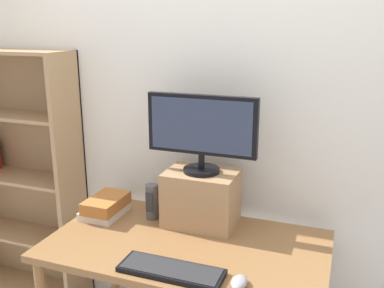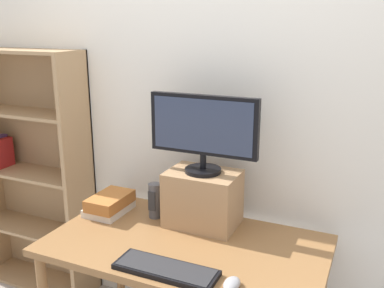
# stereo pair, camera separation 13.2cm
# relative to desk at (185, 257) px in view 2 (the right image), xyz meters

# --- Properties ---
(back_wall) EXTENTS (7.00, 0.08, 2.60)m
(back_wall) POSITION_rel_desk_xyz_m (0.00, 0.49, 0.63)
(back_wall) COLOR silver
(back_wall) RESTS_ON ground_plane
(desk) EXTENTS (1.33, 0.75, 0.75)m
(desk) POSITION_rel_desk_xyz_m (0.00, 0.00, 0.00)
(desk) COLOR olive
(desk) RESTS_ON ground_plane
(bookshelf_unit) EXTENTS (0.86, 0.28, 1.61)m
(bookshelf_unit) POSITION_rel_desk_xyz_m (-1.31, 0.34, 0.15)
(bookshelf_unit) COLOR tan
(bookshelf_unit) RESTS_ON ground_plane
(riser_box) EXTENTS (0.36, 0.26, 0.29)m
(riser_box) POSITION_rel_desk_xyz_m (-0.00, 0.21, 0.22)
(riser_box) COLOR #A87F56
(riser_box) RESTS_ON desk
(computer_monitor) EXTENTS (0.56, 0.19, 0.40)m
(computer_monitor) POSITION_rel_desk_xyz_m (-0.00, 0.21, 0.59)
(computer_monitor) COLOR black
(computer_monitor) RESTS_ON riser_box
(keyboard) EXTENTS (0.45, 0.15, 0.02)m
(keyboard) POSITION_rel_desk_xyz_m (0.03, -0.27, 0.09)
(keyboard) COLOR black
(keyboard) RESTS_ON desk
(computer_mouse) EXTENTS (0.06, 0.10, 0.04)m
(computer_mouse) POSITION_rel_desk_xyz_m (0.33, -0.26, 0.10)
(computer_mouse) COLOR #99999E
(computer_mouse) RESTS_ON desk
(book_stack) EXTENTS (0.20, 0.27, 0.11)m
(book_stack) POSITION_rel_desk_xyz_m (-0.52, 0.13, 0.13)
(book_stack) COLOR silver
(book_stack) RESTS_ON desk
(desk_speaker) EXTENTS (0.07, 0.07, 0.19)m
(desk_speaker) POSITION_rel_desk_xyz_m (-0.27, 0.19, 0.18)
(desk_speaker) COLOR #4C4C51
(desk_speaker) RESTS_ON desk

